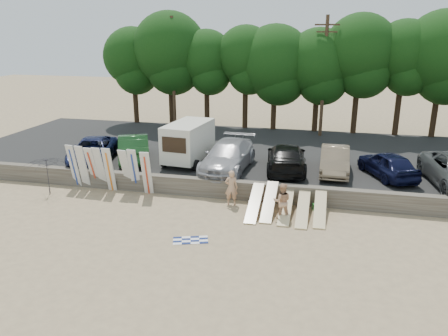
{
  "coord_description": "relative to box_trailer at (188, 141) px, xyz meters",
  "views": [
    {
      "loc": [
        2.24,
        -18.37,
        8.6
      ],
      "look_at": [
        -2.73,
        3.0,
        1.67
      ],
      "focal_mm": 35.0,
      "sensor_mm": 36.0,
      "label": 1
    }
  ],
  "objects": [
    {
      "name": "car_0",
      "position": [
        -5.96,
        -1.01,
        -0.69
      ],
      "size": [
        3.74,
        5.7,
        1.46
      ],
      "primitive_type": "imported",
      "rotation": [
        0.0,
        0.0,
        0.27
      ],
      "color": "#11183E",
      "rests_on": "parking_lot"
    },
    {
      "name": "parking_lot",
      "position": [
        5.8,
        3.99,
        -1.77
      ],
      "size": [
        44.0,
        14.5,
        0.7
      ],
      "primitive_type": "cube",
      "color": "#282828",
      "rests_on": "ground"
    },
    {
      "name": "beachgoer_a",
      "position": [
        3.66,
        -4.37,
        -1.2
      ],
      "size": [
        0.73,
        0.53,
        1.85
      ],
      "primitive_type": "imported",
      "rotation": [
        0.0,
        0.0,
        3.28
      ],
      "color": "tan",
      "rests_on": "ground"
    },
    {
      "name": "cooler",
      "position": [
        7.98,
        -4.11,
        -1.96
      ],
      "size": [
        0.45,
        0.39,
        0.32
      ],
      "primitive_type": "cube",
      "rotation": [
        0.0,
        0.0,
        0.27
      ],
      "color": "green",
      "rests_on": "ground"
    },
    {
      "name": "beachgoer_b",
      "position": [
        6.37,
        -5.58,
        -1.24
      ],
      "size": [
        0.94,
        0.78,
        1.77
      ],
      "primitive_type": "imported",
      "rotation": [
        0.0,
        0.0,
        3.27
      ],
      "color": "tan",
      "rests_on": "ground"
    },
    {
      "name": "surfboard_upright_3",
      "position": [
        -3.92,
        -3.92,
        -0.85
      ],
      "size": [
        0.56,
        0.74,
        2.54
      ],
      "primitive_type": "cube",
      "rotation": [
        0.25,
        0.0,
        -0.1
      ],
      "color": "silver",
      "rests_on": "ground"
    },
    {
      "name": "surfboard_low_1",
      "position": [
        5.7,
        -4.98,
        -1.54
      ],
      "size": [
        0.56,
        2.82,
        1.16
      ],
      "primitive_type": "cube",
      "rotation": [
        0.37,
        0.0,
        0.0
      ],
      "color": "#D4BC86",
      "rests_on": "ground"
    },
    {
      "name": "car_4",
      "position": [
        8.8,
        0.06,
        -0.67
      ],
      "size": [
        1.63,
        4.55,
        1.5
      ],
      "primitive_type": "imported",
      "rotation": [
        0.0,
        0.0,
        -0.01
      ],
      "color": "#846F54",
      "rests_on": "parking_lot"
    },
    {
      "name": "car_3",
      "position": [
        6.04,
        -0.17,
        -0.63
      ],
      "size": [
        2.78,
        5.66,
        1.58
      ],
      "primitive_type": "imported",
      "rotation": [
        0.0,
        0.0,
        3.25
      ],
      "color": "black",
      "rests_on": "parking_lot"
    },
    {
      "name": "surfboard_low_2",
      "position": [
        6.52,
        -5.07,
        -1.7
      ],
      "size": [
        0.56,
        2.92,
        0.84
      ],
      "primitive_type": "cube",
      "rotation": [
        0.26,
        0.0,
        0.0
      ],
      "color": "#D4BC86",
      "rests_on": "ground"
    },
    {
      "name": "car_2",
      "position": [
        2.69,
        -0.86,
        -0.57
      ],
      "size": [
        2.69,
        5.98,
        1.7
      ],
      "primitive_type": "imported",
      "rotation": [
        0.0,
        0.0,
        -0.05
      ],
      "color": "#A5A4AA",
      "rests_on": "parking_lot"
    },
    {
      "name": "ground",
      "position": [
        5.8,
        -6.51,
        -2.12
      ],
      "size": [
        120.0,
        120.0,
        0.0
      ],
      "primitive_type": "plane",
      "color": "tan",
      "rests_on": "ground"
    },
    {
      "name": "car_1",
      "position": [
        -3.59,
        -0.16,
        -0.57
      ],
      "size": [
        3.78,
        5.42,
        1.7
      ],
      "primitive_type": "imported",
      "rotation": [
        0.0,
        0.0,
        3.57
      ],
      "color": "#163F1A",
      "rests_on": "parking_lot"
    },
    {
      "name": "box_trailer",
      "position": [
        0.0,
        0.0,
        0.0
      ],
      "size": [
        2.64,
        4.19,
        2.54
      ],
      "rotation": [
        0.0,
        0.0,
        -0.11
      ],
      "color": "beige",
      "rests_on": "parking_lot"
    },
    {
      "name": "surfboard_low_4",
      "position": [
        8.15,
        -4.98,
        -1.63
      ],
      "size": [
        0.56,
        2.88,
        0.99
      ],
      "primitive_type": "cube",
      "rotation": [
        0.31,
        0.0,
        0.0
      ],
      "color": "#D4BC86",
      "rests_on": "ground"
    },
    {
      "name": "surfboard_upright_7",
      "position": [
        -1.07,
        -4.12,
        -0.86
      ],
      "size": [
        0.6,
        0.78,
        2.53
      ],
      "primitive_type": "cube",
      "rotation": [
        0.26,
        0.0,
        0.14
      ],
      "color": "silver",
      "rests_on": "ground"
    },
    {
      "name": "surfboard_upright_1",
      "position": [
        -4.97,
        -3.94,
        -0.84
      ],
      "size": [
        0.54,
        0.61,
        2.56
      ],
      "primitive_type": "cube",
      "rotation": [
        0.2,
        0.0,
        -0.07
      ],
      "color": "silver",
      "rests_on": "ground"
    },
    {
      "name": "car_5",
      "position": [
        11.68,
        -0.1,
        -0.68
      ],
      "size": [
        3.38,
        4.71,
        1.49
      ],
      "primitive_type": "imported",
      "rotation": [
        0.0,
        0.0,
        3.56
      ],
      "color": "black",
      "rests_on": "parking_lot"
    },
    {
      "name": "beach_umbrella",
      "position": [
        -6.44,
        -5.18,
        -1.09
      ],
      "size": [
        2.99,
        3.01,
        2.06
      ],
      "primitive_type": "imported",
      "rotation": [
        0.0,
        0.0,
        5.87
      ],
      "color": "black",
      "rests_on": "ground"
    },
    {
      "name": "surfboard_upright_4",
      "position": [
        -3.3,
        -4.05,
        -0.84
      ],
      "size": [
        0.5,
        0.56,
        2.56
      ],
      "primitive_type": "cube",
      "rotation": [
        0.19,
        0.0,
        -0.01
      ],
      "color": "silver",
      "rests_on": "ground"
    },
    {
      "name": "surfboard_low_3",
      "position": [
        7.35,
        -5.18,
        -1.69
      ],
      "size": [
        0.56,
        2.91,
        0.86
      ],
      "primitive_type": "cube",
      "rotation": [
        0.27,
        0.0,
        0.0
      ],
      "color": "#D4BC86",
      "rests_on": "ground"
    },
    {
      "name": "surfboard_upright_0",
      "position": [
        -5.56,
        -3.91,
        -0.84
      ],
      "size": [
        0.58,
        0.6,
        2.57
      ],
      "primitive_type": "cube",
      "rotation": [
        0.18,
        0.0,
        -0.17
      ],
      "color": "silver",
      "rests_on": "ground"
    },
    {
      "name": "surfboard_upright_5",
      "position": [
        -2.36,
        -3.87,
        -0.87
      ],
      "size": [
        0.58,
        0.87,
        2.5
      ],
      "primitive_type": "cube",
      "rotation": [
        0.3,
        0.0,
        -0.11
      ],
      "color": "silver",
      "rests_on": "ground"
    },
    {
      "name": "surfboard_low_0",
      "position": [
        5.0,
        -5.2,
        -1.58
      ],
      "size": [
        0.56,
        2.85,
        1.08
      ],
      "primitive_type": "cube",
      "rotation": [
        0.34,
        0.0,
        0.0
      ],
      "color": "#D4BC86",
      "rests_on": "ground"
    },
    {
      "name": "gear_bag",
      "position": [
        5.69,
        -4.33,
        -2.01
      ],
      "size": [
        0.35,
        0.32,
        0.22
      ],
      "primitive_type": "cube",
      "rotation": [
        0.0,
        0.0,
        0.26
      ],
      "color": "orange",
      "rests_on": "ground"
    },
    {
      "name": "beach_towel",
      "position": [
        2.81,
        -8.73,
        -2.12
      ],
      "size": [
        1.89,
        1.89,
        0.0
      ],
      "primitive_type": "plane",
      "rotation": [
        0.0,
        0.0,
        0.32
      ],
      "color": "white",
      "rests_on": "ground"
    },
    {
      "name": "surfboard_upright_2",
      "position": [
        -4.39,
        -3.88,
        -0.87
      ],
      "size": [
        0.57,
        0.84,
        2.51
      ],
      "primitive_type": "cube",
      "rotation": [
        0.29,
        0.0,
        -0.09
      ],
      "color": "silver",
      "rests_on": "ground"
    },
    {
      "name": "treeline",
      "position": [
        6.56,
        11.09,
        4.6
      ],
      "size": [
        33.76,
        6.24,
        9.53
      ],
      "color": "#382616",
      "rests_on": "parking_lot"
    },
    {
      "name": "seawall",
      "position": [
        5.8,
        -3.51,
        -1.62
      ],
      "size": [
        44.0,
        0.5,
        1.0
      ],
      "primitive_type": "cube",
      "color": "#6B6356",
      "rests_on": "ground"
    },
    {
      "name": "surfboard_upright_6",
      "position": [
        -1.89,
        -3.88,
        -0.85
      ],
      "size": [
        0.53,
        0.7,
        2.54
      ],
      "primitive_type": "cube",
      "rotation": [
        0.24,
        0.0,
        0.05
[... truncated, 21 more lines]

